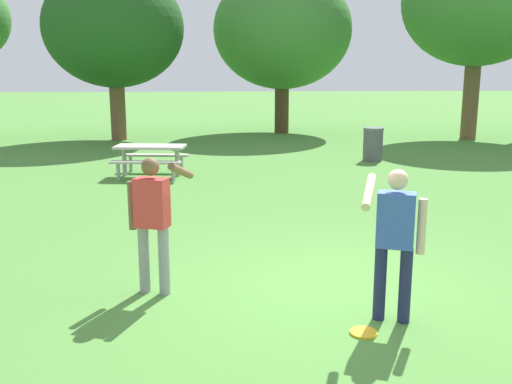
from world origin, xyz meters
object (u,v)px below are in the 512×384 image
Objects in this scene: trash_can_beside_table at (373,144)px; tree_slender_mid at (478,2)px; frisbee at (364,332)px; tree_broad_center at (114,28)px; tree_far_right at (282,30)px; picnic_table_near at (151,154)px; person_thrower at (153,215)px; person_catcher at (395,234)px.

tree_slender_mid is at bearing 44.05° from trash_can_beside_table.
tree_slender_mid reaches higher than frisbee.
tree_far_right is (6.35, 1.93, 0.08)m from tree_broad_center.
frisbee is 11.45m from trash_can_beside_table.
frisbee is 9.53m from picnic_table_near.
tree_far_right is (3.60, 17.26, 3.16)m from person_thrower.
tree_broad_center is at bearing 100.18° from person_thrower.
person_catcher is 9.38m from picnic_table_near.
person_catcher is 18.57m from tree_far_right.
trash_can_beside_table is at bearing -76.93° from tree_far_right.
frisbee is 0.05× the size of tree_broad_center.
person_thrower is 5.86× the size of frisbee.
tree_slender_mid reaches higher than person_thrower.
trash_can_beside_table is (3.14, 11.00, 0.47)m from frisbee.
person_thrower is at bearing -125.46° from tree_slender_mid.
picnic_table_near is 8.58m from tree_broad_center.
trash_can_beside_table is at bearing 75.50° from person_catcher.
frisbee is 0.04× the size of tree_slender_mid.
person_thrower is 2.77m from person_catcher.
tree_broad_center is 6.64m from tree_far_right.
person_catcher is at bearing -68.76° from picnic_table_near.
picnic_table_near is 6.48m from trash_can_beside_table.
tree_far_right is (1.39, 18.55, 4.11)m from frisbee.
person_catcher reaches higher than frisbee.
person_thrower is 17.91m from tree_far_right.
person_catcher is at bearing -116.59° from tree_slender_mid.
person_catcher is 5.86× the size of frisbee.
person_catcher is 17.89m from tree_slender_mid.
picnic_table_near is at bearing 108.56° from frisbee.
tree_slender_mid is (5.03, 4.87, 4.48)m from trash_can_beside_table.
tree_slender_mid is (11.20, 6.86, 4.41)m from picnic_table_near.
tree_broad_center is (-1.94, 7.61, 3.48)m from picnic_table_near.
trash_can_beside_table is (2.77, 10.72, -0.48)m from person_catcher.
picnic_table_near is at bearing -162.13° from trash_can_beside_table.
frisbee is at bearing -105.93° from trash_can_beside_table.
person_thrower is 0.88× the size of picnic_table_near.
tree_far_right reaches higher than trash_can_beside_table.
tree_broad_center is at bearing 145.28° from trash_can_beside_table.
frisbee is 0.29× the size of trash_can_beside_table.
person_catcher is 1.71× the size of trash_can_beside_table.
tree_far_right is 7.34m from tree_slender_mid.
picnic_table_near is 11.09m from tree_far_right.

